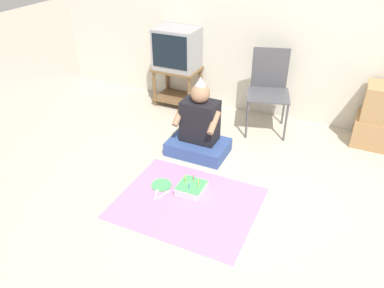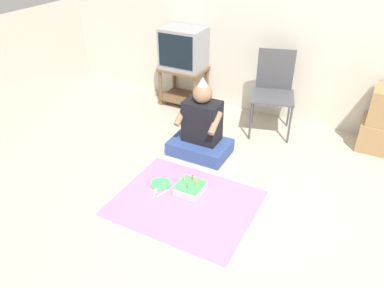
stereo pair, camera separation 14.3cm
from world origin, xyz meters
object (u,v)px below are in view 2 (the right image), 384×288
Objects in this scene: tv at (183,48)px; paper_plate at (161,184)px; folding_chair at (274,87)px; birthday_cake at (190,188)px; person_seated at (201,130)px.

paper_plate is (0.66, -1.64, -0.72)m from tv.
folding_chair is 1.68m from paper_plate.
birthday_cake is (0.95, -1.62, -0.69)m from tv.
tv is 2.22× the size of birthday_cake.
folding_chair reaches higher than birthday_cake.
person_seated is at bearing 83.77° from paper_plate.
folding_chair is at bearing 69.96° from paper_plate.
paper_plate is (-0.55, -1.50, -0.51)m from folding_chair.
tv reaches higher than birthday_cake.
person_seated is 4.40× the size of paper_plate.
person_seated reaches higher than paper_plate.
folding_chair is 1.57m from birthday_cake.
paper_plate is at bearing -68.17° from tv.
tv reaches higher than paper_plate.
tv is at bearing 120.47° from birthday_cake.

